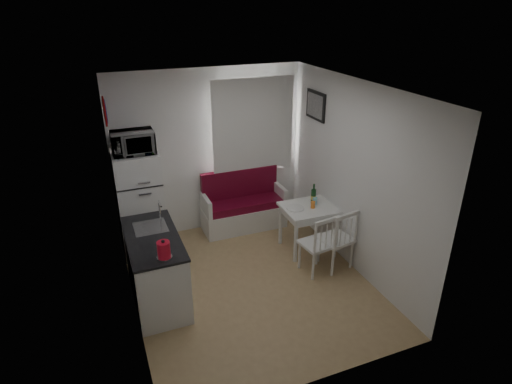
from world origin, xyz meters
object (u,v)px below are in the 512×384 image
(chair_right, at_px, (340,234))
(kettle, at_px, (164,250))
(kitchen_counter, at_px, (156,268))
(fridge, at_px, (140,203))
(chair_left, at_px, (321,239))
(dining_table, at_px, (314,211))
(bench, at_px, (243,209))
(wine_bottle, at_px, (314,194))
(microwave, at_px, (133,143))

(chair_right, relative_size, kettle, 2.17)
(kitchen_counter, bearing_deg, fridge, 89.10)
(chair_left, relative_size, chair_right, 0.96)
(dining_table, relative_size, fridge, 0.61)
(bench, bearing_deg, wine_bottle, -48.64)
(chair_right, distance_m, microwave, 3.08)
(bench, bearing_deg, fridge, -176.11)
(fridge, bearing_deg, chair_left, -35.87)
(fridge, height_order, kettle, fridge)
(kettle, bearing_deg, chair_left, 6.24)
(kitchen_counter, height_order, microwave, microwave)
(chair_right, bearing_deg, kettle, 174.57)
(bench, height_order, fridge, fridge)
(chair_left, bearing_deg, chair_right, -8.16)
(microwave, bearing_deg, fridge, 90.00)
(chair_left, height_order, kettle, kettle)
(chair_right, height_order, microwave, microwave)
(chair_left, bearing_deg, wine_bottle, 61.57)
(bench, relative_size, kettle, 5.89)
(dining_table, height_order, wine_bottle, wine_bottle)
(bench, distance_m, wine_bottle, 1.31)
(microwave, distance_m, wine_bottle, 2.68)
(bench, distance_m, chair_right, 1.86)
(chair_right, xyz_separation_m, kettle, (-2.40, -0.23, 0.45))
(bench, bearing_deg, chair_right, -64.56)
(kitchen_counter, relative_size, wine_bottle, 4.32)
(chair_right, bearing_deg, dining_table, 82.40)
(dining_table, distance_m, chair_right, 0.67)
(dining_table, bearing_deg, chair_left, -109.45)
(wine_bottle, bearing_deg, kettle, -157.52)
(chair_right, bearing_deg, wine_bottle, 79.12)
(wine_bottle, bearing_deg, dining_table, -110.81)
(kitchen_counter, relative_size, kettle, 5.74)
(wine_bottle, bearing_deg, bench, 131.36)
(dining_table, bearing_deg, bench, 128.26)
(dining_table, relative_size, chair_left, 1.98)
(fridge, bearing_deg, microwave, -90.00)
(kettle, bearing_deg, chair_right, 5.44)
(bench, xyz_separation_m, kettle, (-1.61, -1.89, 0.69))
(chair_right, xyz_separation_m, wine_bottle, (0.00, 0.76, 0.29))
(dining_table, xyz_separation_m, kettle, (-2.36, -0.89, 0.39))
(kitchen_counter, xyz_separation_m, kettle, (0.05, -0.54, 0.56))
(bench, bearing_deg, dining_table, -52.98)
(microwave, bearing_deg, chair_right, -31.71)
(chair_left, xyz_separation_m, fridge, (-2.14, 1.55, 0.23))
(bench, distance_m, fridge, 1.71)
(bench, bearing_deg, kitchen_counter, -140.74)
(bench, relative_size, chair_right, 2.71)
(kitchen_counter, distance_m, bench, 2.15)
(dining_table, distance_m, kettle, 2.56)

